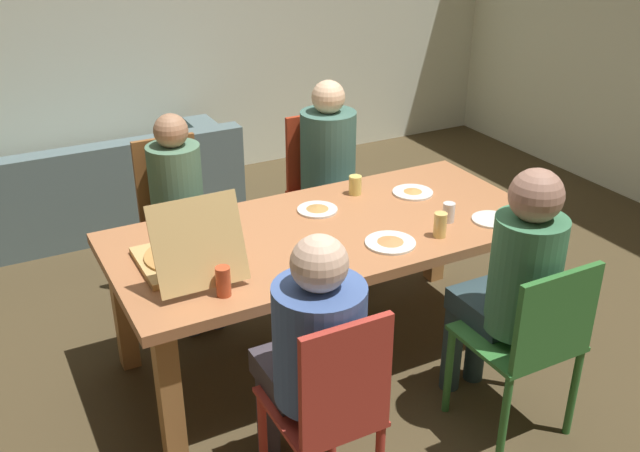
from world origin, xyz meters
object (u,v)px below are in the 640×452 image
(couch, at_px, (105,189))
(chair_3, at_px, (322,187))
(person_3, at_px, (332,162))
(drinking_glass_1, at_px, (440,225))
(plate_2, at_px, (413,192))
(chair_0, at_px, (532,339))
(person_2, at_px, (181,202))
(plate_0, at_px, (492,220))
(pizza_box_0, at_px, (185,256))
(plate_3, at_px, (390,242))
(chair_2, at_px, (175,219))
(drinking_glass_2, at_px, (355,185))
(drinking_glass_3, at_px, (449,212))
(person_0, at_px, (514,278))
(drinking_glass_0, at_px, (223,281))
(chair_1, at_px, (331,408))
(plate_1, at_px, (317,209))
(dining_table, at_px, (329,244))
(person_1, at_px, (313,347))

(couch, bearing_deg, chair_3, -47.34)
(person_3, distance_m, drinking_glass_1, 1.18)
(plate_2, bearing_deg, chair_0, -97.01)
(person_2, height_order, person_3, person_3)
(couch, bearing_deg, plate_0, -60.35)
(pizza_box_0, height_order, plate_3, pizza_box_0)
(chair_0, xyz_separation_m, couch, (-1.15, 3.20, -0.27))
(chair_2, height_order, chair_3, chair_2)
(person_3, height_order, pizza_box_0, person_3)
(plate_2, distance_m, drinking_glass_2, 0.32)
(person_2, distance_m, drinking_glass_3, 1.49)
(drinking_glass_1, xyz_separation_m, drinking_glass_2, (-0.10, 0.64, -0.01))
(pizza_box_0, relative_size, couch, 0.28)
(person_0, height_order, drinking_glass_2, person_0)
(drinking_glass_2, bearing_deg, couch, 117.59)
(drinking_glass_3, bearing_deg, drinking_glass_0, -173.58)
(plate_0, relative_size, plate_3, 0.85)
(drinking_glass_2, bearing_deg, person_2, 150.77)
(chair_1, height_order, person_3, person_3)
(plate_1, bearing_deg, chair_0, -69.85)
(person_0, distance_m, chair_2, 2.04)
(person_3, relative_size, drinking_glass_3, 12.24)
(dining_table, xyz_separation_m, plate_3, (0.18, -0.29, 0.10))
(drinking_glass_3, bearing_deg, drinking_glass_1, -140.14)
(plate_2, relative_size, drinking_glass_2, 2.12)
(pizza_box_0, height_order, drinking_glass_0, pizza_box_0)
(chair_2, distance_m, chair_3, 1.00)
(person_0, relative_size, person_2, 1.08)
(plate_0, distance_m, drinking_glass_3, 0.23)
(drinking_glass_0, relative_size, couch, 0.07)
(dining_table, xyz_separation_m, drinking_glass_1, (0.43, -0.33, 0.15))
(person_3, bearing_deg, drinking_glass_2, -105.31)
(person_1, bearing_deg, chair_3, 61.08)
(person_3, bearing_deg, plate_0, -75.56)
(dining_table, height_order, couch, dining_table)
(person_0, relative_size, chair_3, 1.31)
(plate_1, height_order, drinking_glass_0, drinking_glass_0)
(plate_2, relative_size, couch, 0.12)
(chair_2, distance_m, person_3, 1.03)
(chair_3, distance_m, drinking_glass_1, 1.35)
(person_2, relative_size, chair_3, 1.21)
(plate_1, bearing_deg, dining_table, -101.54)
(chair_3, height_order, plate_0, chair_3)
(person_1, bearing_deg, drinking_glass_1, 27.33)
(plate_2, bearing_deg, plate_0, -71.81)
(dining_table, height_order, chair_3, chair_3)
(drinking_glass_0, height_order, drinking_glass_3, drinking_glass_0)
(plate_3, bearing_deg, drinking_glass_3, 10.47)
(person_2, relative_size, drinking_glass_0, 8.96)
(person_2, bearing_deg, person_0, -58.14)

